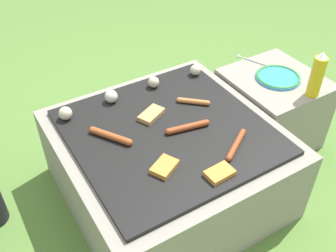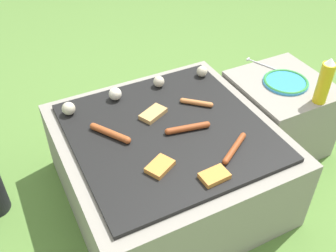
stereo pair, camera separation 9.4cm
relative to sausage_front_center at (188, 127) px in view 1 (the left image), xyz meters
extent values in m
plane|color=#567F38|center=(-0.07, 0.04, -0.39)|extent=(14.00, 14.00, 0.00)
cube|color=gray|center=(-0.07, 0.04, -0.21)|extent=(0.87, 0.87, 0.36)
cube|color=black|center=(-0.07, 0.04, -0.02)|extent=(0.76, 0.76, 0.02)
cube|color=gray|center=(0.58, 0.10, -0.20)|extent=(0.42, 0.44, 0.38)
cylinder|color=#C6753D|center=(0.12, 0.14, 0.00)|extent=(0.11, 0.10, 0.02)
sphere|color=#C6753D|center=(0.17, 0.09, 0.00)|extent=(0.02, 0.02, 0.02)
sphere|color=#C6753D|center=(0.07, 0.18, 0.00)|extent=(0.02, 0.02, 0.02)
cylinder|color=#A34C23|center=(-0.29, 0.11, 0.00)|extent=(0.12, 0.16, 0.03)
sphere|color=#A34C23|center=(-0.25, 0.04, 0.00)|extent=(0.03, 0.03, 0.03)
sphere|color=#A34C23|center=(-0.34, 0.18, 0.00)|extent=(0.03, 0.03, 0.03)
cylinder|color=#93421E|center=(0.00, 0.00, 0.00)|extent=(0.17, 0.06, 0.03)
sphere|color=#93421E|center=(-0.08, 0.02, 0.00)|extent=(0.03, 0.03, 0.03)
sphere|color=#93421E|center=(0.08, -0.02, 0.00)|extent=(0.03, 0.03, 0.03)
cylinder|color=#93421E|center=(0.10, -0.18, 0.00)|extent=(0.16, 0.11, 0.02)
sphere|color=#93421E|center=(0.17, -0.14, 0.00)|extent=(0.02, 0.02, 0.02)
sphere|color=#93421E|center=(0.03, -0.23, 0.00)|extent=(0.02, 0.02, 0.02)
cube|color=tan|center=(-0.08, 0.15, 0.00)|extent=(0.13, 0.11, 0.02)
cube|color=#D18438|center=(-0.19, -0.14, 0.00)|extent=(0.12, 0.11, 0.02)
cube|color=#D18438|center=(-0.04, -0.27, 0.00)|extent=(0.10, 0.07, 0.02)
sphere|color=beige|center=(-0.40, 0.33, 0.02)|extent=(0.06, 0.06, 0.06)
sphere|color=silver|center=(-0.18, 0.34, 0.02)|extent=(0.06, 0.06, 0.06)
sphere|color=beige|center=(0.04, 0.34, 0.01)|extent=(0.05, 0.05, 0.05)
sphere|color=beige|center=(0.26, 0.33, 0.01)|extent=(0.05, 0.05, 0.05)
cylinder|color=#338CCC|center=(0.58, 0.09, -0.01)|extent=(0.21, 0.21, 0.01)
torus|color=#338C3F|center=(0.58, 0.09, 0.00)|extent=(0.21, 0.21, 0.01)
cylinder|color=gold|center=(0.62, -0.09, 0.08)|extent=(0.06, 0.06, 0.19)
cone|color=white|center=(0.62, -0.09, 0.19)|extent=(0.05, 0.05, 0.03)
cylinder|color=silver|center=(0.60, 0.25, -0.01)|extent=(0.09, 0.20, 0.01)
cube|color=silver|center=(0.56, 0.35, -0.01)|extent=(0.03, 0.02, 0.01)
camera|label=1|loc=(-0.70, -1.01, 1.02)|focal=42.00mm
camera|label=2|loc=(-0.62, -1.05, 1.02)|focal=42.00mm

